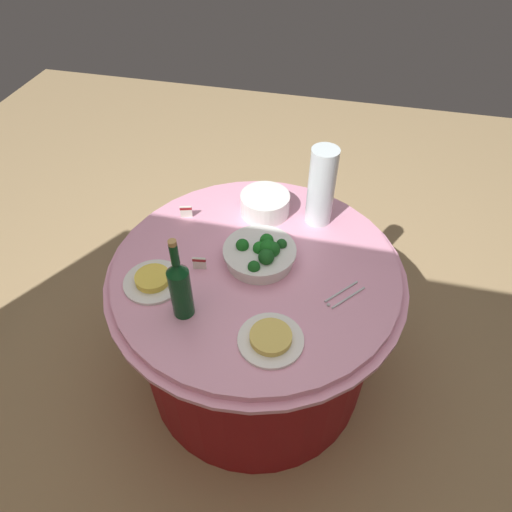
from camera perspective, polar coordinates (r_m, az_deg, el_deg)
The scene contains 11 objects.
ground_plane at distance 2.33m, azimuth -0.00°, elevation -13.89°, with size 6.00×6.00×0.00m, color tan.
buffet_table at distance 2.02m, azimuth -0.00°, elevation -8.36°, with size 1.16×1.16×0.74m.
broccoli_bowl at distance 1.73m, azimuth 0.59°, elevation 0.31°, with size 0.28×0.28×0.11m.
plate_stack at distance 1.95m, azimuth 1.13°, elevation 6.54°, with size 0.21×0.21×0.09m.
wine_bottle at distance 1.52m, azimuth -9.49°, elevation -3.86°, with size 0.07×0.07×0.34m.
decorative_fruit_vase at distance 1.86m, azimuth 8.14°, elevation 8.16°, with size 0.11×0.11×0.34m.
serving_tongs at distance 1.67m, azimuth 10.89°, elevation -4.89°, with size 0.14×0.15×0.01m.
food_plate_noodles at distance 1.51m, azimuth 1.86°, elevation -10.31°, with size 0.22×0.22×0.04m.
food_plate_fried_egg at distance 1.71m, azimuth -12.77°, elevation -2.97°, with size 0.22×0.22×0.04m.
label_placard_front at distance 1.96m, azimuth -8.75°, elevation 5.58°, with size 0.05×0.02×0.05m.
label_placard_mid at distance 1.72m, azimuth -7.10°, elevation -0.83°, with size 0.05×0.02×0.05m.
Camera 1 is at (-0.28, 1.18, 1.99)m, focal length 31.93 mm.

